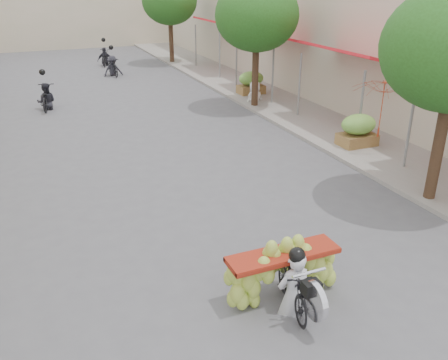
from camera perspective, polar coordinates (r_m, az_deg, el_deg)
sidewalk_right at (r=22.37m, az=6.25°, el=9.81°), size 4.00×60.00×0.12m
shophouse_row_right at (r=23.92m, az=18.82°, el=16.80°), size 9.77×40.00×6.00m
street_tree_mid at (r=20.17m, az=3.96°, el=19.13°), size 3.40×3.40×5.25m
street_tree_far at (r=31.34m, az=-6.57°, el=20.60°), size 3.40×3.40×5.25m
produce_crate_mid at (r=16.16m, az=15.85°, el=6.07°), size 1.20×0.88×1.16m
produce_crate_far at (r=22.73m, az=3.28°, el=11.82°), size 1.20×0.88×1.16m
banana_motorbike at (r=8.27m, az=7.82°, el=-10.61°), size 2.20×1.76×2.11m
market_umbrella at (r=14.96m, az=19.01°, el=11.42°), size 2.17×2.17×1.80m
pedestrian at (r=21.35m, az=3.77°, el=11.79°), size 0.91×0.61×1.73m
bg_motorbike_a at (r=21.69m, az=-20.71°, el=9.83°), size 0.98×1.85×1.95m
bg_motorbike_b at (r=28.08m, az=-13.30°, el=13.76°), size 1.11×1.82×1.95m
bg_motorbike_c at (r=31.51m, az=-14.17°, el=14.59°), size 1.08×1.80×1.95m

